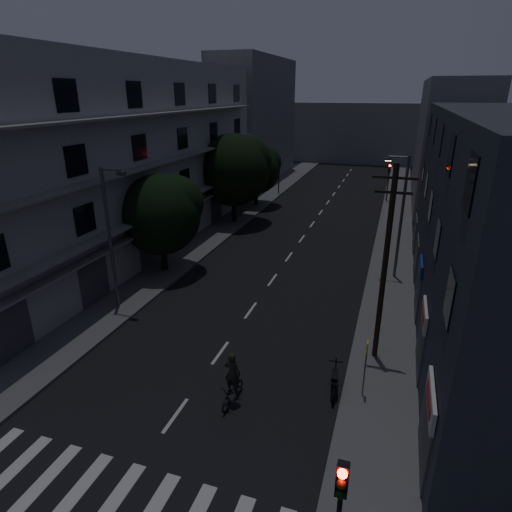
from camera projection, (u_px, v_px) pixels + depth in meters
The scene contains 23 objects.
ground at pixel (303, 237), 37.03m from camera, with size 160.00×160.00×0.00m, color black.
sidewalk_left at pixel (223, 228), 39.20m from camera, with size 3.00×90.00×0.15m, color #565659.
sidewalk_right at pixel (393, 245), 34.80m from camera, with size 3.00×90.00×0.15m, color #565659.
crosswalk at pixel (113, 503), 13.12m from camera, with size 10.90×3.00×0.01m.
lane_markings at pixel (317, 218), 42.56m from camera, with size 0.15×60.50×0.01m.
building_left at pixel (129, 160), 31.82m from camera, with size 7.00×36.00×14.00m.
building_right at pixel (491, 224), 21.79m from camera, with size 6.19×28.00×11.00m.
building_far_left at pixel (255, 121), 58.03m from camera, with size 6.00×20.00×16.00m, color slate.
building_far_right at pixel (448, 144), 46.23m from camera, with size 6.00×20.00×13.00m, color slate.
building_far_end at pixel (360, 133), 75.08m from camera, with size 24.00×8.00×10.00m, color slate.
tree_near at pixel (161, 211), 28.48m from camera, with size 5.40×5.40×6.66m.
tree_mid at pixel (234, 167), 39.34m from camera, with size 6.63×6.63×8.16m.
tree_far at pixel (256, 168), 45.71m from camera, with size 5.19×5.19×6.42m.
traffic_signal_near at pixel (340, 504), 9.65m from camera, with size 0.28×0.37×4.10m.
traffic_signal_far_right at pixel (389, 175), 47.65m from camera, with size 0.28×0.37×4.10m.
traffic_signal_far_left at pixel (279, 169), 51.21m from camera, with size 0.28×0.37×4.10m.
street_lamp_left_near at pixel (111, 233), 23.29m from camera, with size 1.51×0.25×8.00m.
street_lamp_right at pixel (400, 212), 27.27m from camera, with size 1.51×0.25×8.00m.
street_lamp_left_far at pixel (242, 171), 41.20m from camera, with size 1.51×0.25×8.00m.
utility_pole at pixel (385, 263), 18.52m from camera, with size 1.80×0.24×9.00m.
bus_stop_sign at pixel (366, 359), 16.95m from camera, with size 0.06×0.35×2.52m.
motorcycle at pixel (334, 383), 17.75m from camera, with size 0.57×1.97×1.27m.
cyclist at pixel (233, 386), 17.08m from camera, with size 0.79×1.90×2.35m.
Camera 1 is at (7.16, -9.64, 11.81)m, focal length 30.00 mm.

